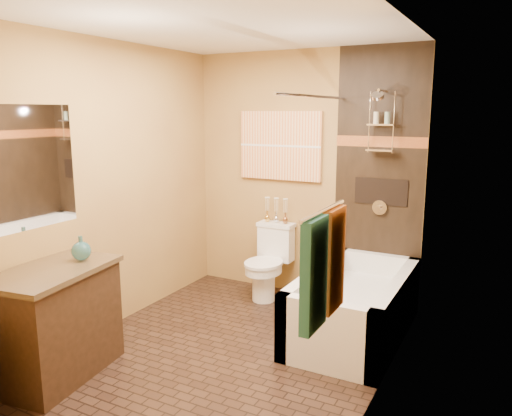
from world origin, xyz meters
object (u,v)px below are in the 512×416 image
Objects in this scene: bathtub at (354,311)px; sunset_painting at (280,146)px; toilet at (269,261)px; vanity at (55,322)px.

sunset_painting is at bearing 145.44° from bathtub.
toilet is 0.76× the size of vanity.
bathtub is 1.52× the size of vanity.
vanity reaches higher than toilet.
vanity reaches higher than bathtub.
sunset_painting is 2.72m from vanity.
vanity is at bearing -136.32° from bathtub.
toilet is at bearing -90.00° from sunset_painting.
toilet is at bearing 155.92° from bathtub.
toilet is 2.22m from vanity.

